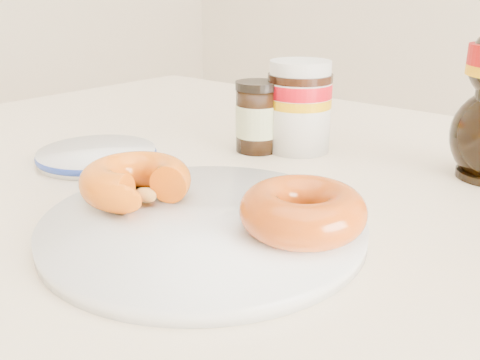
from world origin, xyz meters
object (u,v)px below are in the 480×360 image
Objects in this scene: donut_bitten at (136,181)px; donut_whole at (303,211)px; nutella_jar at (299,103)px; blue_rim_saucer at (97,155)px; plate at (203,224)px; dark_jar at (257,117)px; dining_table at (319,268)px.

donut_whole is at bearing -10.31° from donut_bitten.
blue_rim_saucer is (-0.16, -0.20, -0.05)m from nutella_jar.
blue_rim_saucer is at bearing 131.60° from donut_bitten.
donut_bitten is 0.27m from nutella_jar.
dark_jar is at bearing 117.57° from plate.
plate is 2.71× the size of donut_whole.
dining_table is 0.22m from donut_bitten.
nutella_jar is (-0.12, 0.12, 0.15)m from dining_table.
nutella_jar is (-0.08, 0.26, 0.06)m from plate.
donut_bitten reaches higher than dining_table.
nutella_jar is (-0.16, 0.23, 0.03)m from donut_whole.
donut_bitten is 1.15× the size of dark_jar.
dark_jar is 0.62× the size of blue_rim_saucer.
donut_whole reaches higher than plate.
dining_table is 0.22m from nutella_jar.
donut_bitten reaches higher than blue_rim_saucer.
nutella_jar is at bearing 50.84° from blue_rim_saucer.
donut_whole is 0.28m from nutella_jar.
dining_table is 0.17m from plate.
plate is 2.43× the size of nutella_jar.
blue_rim_saucer is (-0.12, -0.16, -0.04)m from dark_jar.
blue_rim_saucer is (-0.32, 0.03, -0.02)m from donut_whole.
donut_whole is at bearing -5.37° from blue_rim_saucer.
donut_bitten is at bearing -127.96° from dining_table.
dark_jar reaches higher than donut_whole.
donut_whole is at bearing 21.69° from plate.
nutella_jar reaches higher than dark_jar.
nutella_jar is (0.00, 0.27, 0.03)m from donut_bitten.
nutella_jar reaches higher than plate.
donut_bitten is 0.90× the size of nutella_jar.
donut_bitten is 0.71× the size of blue_rim_saucer.
donut_bitten is at bearing -23.75° from blue_rim_saucer.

